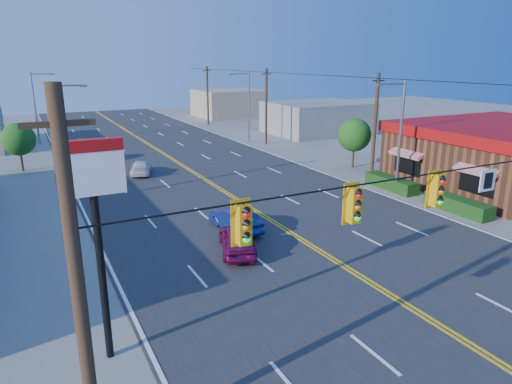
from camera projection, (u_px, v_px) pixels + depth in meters
name	position (u px, v px, depth m)	size (l,w,h in m)	color
ground	(444.00, 330.00, 16.46)	(160.00, 160.00, 0.00)	gray
road	(224.00, 192.00, 33.52)	(20.00, 120.00, 0.06)	#2D2D30
signal_span	(459.00, 202.00, 15.04)	(24.32, 0.34, 9.00)	#47301E
kfc	(505.00, 155.00, 34.78)	(16.30, 12.40, 4.70)	brown
pizza_hut_sign	(95.00, 207.00, 13.58)	(1.90, 0.30, 6.85)	black
streetlight_se	(398.00, 132.00, 31.88)	(2.55, 0.25, 8.00)	gray
streetlight_ne	(247.00, 103.00, 52.36)	(2.55, 0.25, 8.00)	gray
streetlight_sw	(55.00, 138.00, 29.22)	(2.55, 0.25, 8.00)	gray
streetlight_nw	(37.00, 104.00, 51.39)	(2.55, 0.25, 8.00)	gray
utility_pole_near	(375.00, 127.00, 36.00)	(0.28, 0.28, 8.40)	#47301E
utility_pole_mid	(266.00, 107.00, 51.36)	(0.28, 0.28, 8.40)	#47301E
utility_pole_far	(208.00, 96.00, 66.71)	(0.28, 0.28, 8.40)	#47301E
tree_kfc_rear	(354.00, 135.00, 40.34)	(2.94, 2.94, 4.41)	#47301E
tree_west	(19.00, 139.00, 38.97)	(2.80, 2.80, 4.20)	#47301E
bld_east_mid	(317.00, 118.00, 59.70)	(12.00, 10.00, 4.00)	gray
bld_east_far	(228.00, 103.00, 77.09)	(10.00, 10.00, 4.40)	tan
car_magenta	(237.00, 240.00, 22.80)	(1.63, 4.04, 1.38)	maroon
car_blue	(235.00, 221.00, 25.69)	(1.38, 3.95, 1.30)	navy
car_white	(141.00, 168.00, 38.37)	(1.57, 3.86, 1.12)	white
car_silver	(73.00, 150.00, 45.97)	(1.84, 3.98, 1.11)	silver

